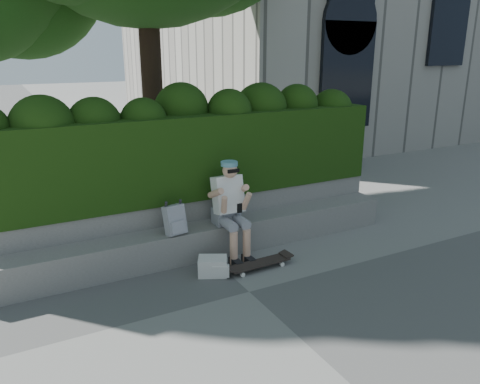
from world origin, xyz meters
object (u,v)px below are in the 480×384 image
person (230,205)px  skateboard (259,263)px  backpack_plaid (175,220)px  backpack_ground (213,266)px

person → skateboard: bearing=-75.9°
skateboard → backpack_plaid: backpack_plaid is taller
backpack_plaid → backpack_ground: bearing=-71.2°
person → backpack_plaid: 0.80m
skateboard → person: bearing=101.9°
person → backpack_ground: size_ratio=3.72×
person → backpack_ground: 0.91m
skateboard → backpack_ground: backpack_ground is taller
person → skateboard: person is taller
skateboard → backpack_ground: (-0.62, 0.13, 0.04)m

